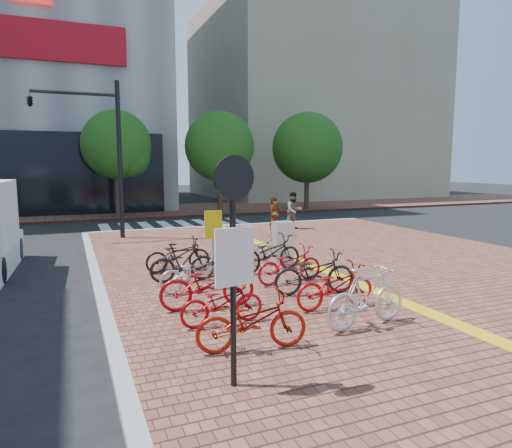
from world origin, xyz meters
name	(u,v)px	position (x,y,z in m)	size (l,w,h in m)	color
ground	(289,300)	(0.00, 0.00, 0.00)	(120.00, 120.00, 0.00)	black
kerb_north	(235,226)	(3.00, 12.00, 0.08)	(14.00, 0.25, 0.15)	gray
far_sidewalk	(145,211)	(0.00, 21.00, 0.07)	(70.00, 8.00, 0.15)	brown
building_beige	(308,105)	(18.00, 32.00, 9.00)	(20.00, 18.00, 18.00)	gray
crosswalk	(177,225)	(0.50, 14.00, 0.01)	(7.50, 4.00, 0.01)	silver
street_trees	(236,148)	(5.04, 17.45, 4.10)	(16.20, 4.60, 6.35)	#38281E
bike_0	(252,321)	(-1.97, -2.62, 0.63)	(0.63, 1.81, 0.95)	#9F180B
bike_1	(222,303)	(-2.05, -1.32, 0.57)	(0.56, 1.60, 0.84)	#A60B13
bike_2	(208,284)	(-2.02, -0.28, 0.67)	(0.69, 1.99, 1.04)	#A70B13
bike_3	(194,273)	(-1.95, 1.07, 0.60)	(0.59, 1.70, 0.89)	#AFAFB4
bike_4	(183,262)	(-1.99, 2.04, 0.65)	(0.47, 1.67, 1.00)	black
bike_5	(178,255)	(-1.85, 3.17, 0.62)	(0.63, 1.80, 0.94)	black
bike_6	(367,297)	(0.38, -2.42, 0.71)	(0.53, 1.87, 1.12)	silver
bike_7	(335,286)	(0.42, -1.29, 0.62)	(0.63, 1.80, 0.95)	#BC0D0F
bike_8	(314,273)	(0.54, -0.20, 0.65)	(0.67, 1.91, 1.01)	black
bike_9	(290,265)	(0.46, 0.89, 0.62)	(0.63, 1.80, 0.95)	#B30C1D
bike_10	(270,253)	(0.50, 2.21, 0.67)	(0.68, 1.96, 1.03)	black
bike_11	(254,250)	(0.39, 3.08, 0.63)	(0.63, 1.81, 0.95)	silver
pedestrian_a	(275,217)	(3.31, 8.00, 0.95)	(0.59, 0.39, 1.61)	gray
pedestrian_b	(294,211)	(5.01, 9.59, 1.00)	(0.83, 0.64, 1.70)	#4F5164
utility_box	(283,243)	(1.28, 3.01, 0.79)	(0.58, 0.42, 1.27)	silver
yellow_sign	(213,230)	(-1.05, 2.48, 1.35)	(0.47, 0.12, 1.74)	#B7B7BC
notice_sign	(234,244)	(-2.64, -3.66, 2.09)	(0.57, 0.17, 3.08)	black
traffic_light_pole	(80,130)	(-4.06, 9.93, 4.44)	(3.34, 1.29, 6.21)	black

